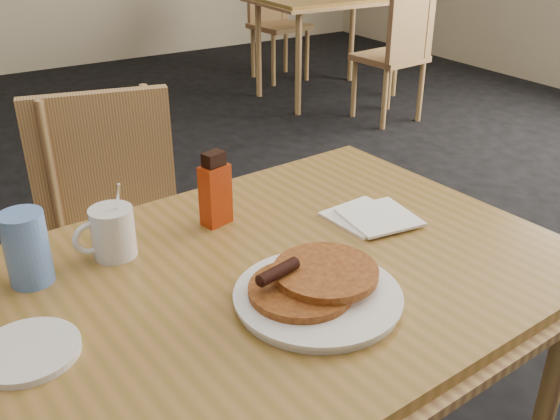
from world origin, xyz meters
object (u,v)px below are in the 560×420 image
(chair_neighbor_near, at_px, (399,45))
(syrup_bottle, at_px, (215,191))
(main_table, at_px, (255,293))
(chair_neighbor_far, at_px, (274,12))
(neighbor_table, at_px, (329,2))
(pancake_plate, at_px, (316,291))
(chair_main_far, at_px, (120,223))
(blue_tumbler, at_px, (27,248))
(coffee_mug, at_px, (111,232))

(chair_neighbor_near, distance_m, syrup_bottle, 3.07)
(main_table, relative_size, chair_neighbor_far, 1.45)
(neighbor_table, xyz_separation_m, syrup_bottle, (-2.31, -2.74, 0.12))
(chair_neighbor_near, relative_size, pancake_plate, 2.97)
(chair_main_far, xyz_separation_m, chair_neighbor_near, (2.39, 1.46, -0.02))
(pancake_plate, distance_m, blue_tumbler, 0.52)
(chair_neighbor_far, bearing_deg, neighbor_table, -95.07)
(chair_neighbor_far, relative_size, chair_neighbor_near, 1.03)
(neighbor_table, distance_m, syrup_bottle, 3.58)
(syrup_bottle, relative_size, blue_tumbler, 1.18)
(pancake_plate, bearing_deg, chair_main_far, 94.89)
(pancake_plate, bearing_deg, chair_neighbor_near, 45.10)
(chair_neighbor_near, bearing_deg, blue_tumbler, -149.28)
(pancake_plate, bearing_deg, main_table, 111.07)
(coffee_mug, bearing_deg, neighbor_table, 67.58)
(chair_main_far, bearing_deg, coffee_mug, -94.40)
(neighbor_table, relative_size, chair_main_far, 1.24)
(coffee_mug, bearing_deg, chair_neighbor_near, 58.21)
(chair_neighbor_far, relative_size, pancake_plate, 3.06)
(neighbor_table, height_order, blue_tumbler, blue_tumbler)
(chair_neighbor_far, distance_m, chair_neighbor_near, 1.48)
(chair_neighbor_near, bearing_deg, pancake_plate, -140.51)
(chair_neighbor_near, relative_size, blue_tumbler, 6.31)
(neighbor_table, xyz_separation_m, chair_main_far, (-2.37, -2.22, -0.17))
(chair_neighbor_far, distance_m, coffee_mug, 4.30)
(chair_neighbor_far, distance_m, pancake_plate, 4.44)
(chair_main_far, height_order, chair_neighbor_near, chair_main_far)
(main_table, distance_m, chair_neighbor_near, 3.24)
(neighbor_table, xyz_separation_m, pancake_plate, (-2.30, -3.09, 0.07))
(main_table, relative_size, neighbor_table, 1.17)
(coffee_mug, distance_m, syrup_bottle, 0.23)
(pancake_plate, bearing_deg, coffee_mug, 126.15)
(coffee_mug, bearing_deg, syrup_bottle, 23.86)
(chair_main_far, height_order, syrup_bottle, syrup_bottle)
(chair_neighbor_near, xyz_separation_m, syrup_bottle, (-2.33, -1.98, 0.31))
(neighbor_table, height_order, chair_neighbor_near, chair_neighbor_near)
(coffee_mug, relative_size, syrup_bottle, 0.97)
(pancake_plate, distance_m, syrup_bottle, 0.36)
(neighbor_table, distance_m, chair_neighbor_near, 0.78)
(chair_neighbor_far, bearing_deg, chair_main_far, -135.74)
(chair_main_far, bearing_deg, pancake_plate, -71.63)
(main_table, bearing_deg, chair_main_far, 91.95)
(coffee_mug, bearing_deg, chair_main_far, 92.51)
(main_table, height_order, chair_neighbor_far, chair_neighbor_far)
(neighbor_table, bearing_deg, chair_neighbor_near, -88.54)
(chair_main_far, height_order, coffee_mug, coffee_mug)
(main_table, relative_size, pancake_plate, 4.43)
(pancake_plate, height_order, blue_tumbler, blue_tumbler)
(pancake_plate, xyz_separation_m, coffee_mug, (-0.25, 0.34, 0.03))
(pancake_plate, relative_size, coffee_mug, 1.85)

